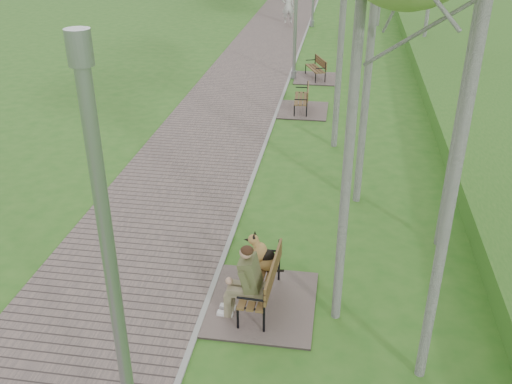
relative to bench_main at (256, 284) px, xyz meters
The scene contains 9 objects.
ground 1.48m from the bench_main, 128.50° to the right, with size 120.00×120.00×0.00m, color #306B20.
walkway 20.57m from the bench_main, 97.34° to the left, with size 3.50×67.00×0.04m, color #675853.
kerb 20.42m from the bench_main, 92.46° to the left, with size 0.10×67.00×0.05m, color #999993.
bench_main is the anchor object (origin of this frame).
bench_second 10.58m from the bench_main, 90.48° to the left, with size 1.73×1.92×1.06m.
bench_third 14.51m from the bench_main, 89.40° to the left, with size 1.69×1.87×1.04m.
lamp_post_near 4.65m from the bench_main, 99.70° to the right, with size 0.22×0.22×5.67m.
lamp_post_second 14.55m from the bench_main, 92.79° to the left, with size 0.21×0.21×5.54m.
pedestrian_near 25.62m from the bench_main, 94.74° to the left, with size 0.70×0.46×1.91m, color silver.
Camera 1 is at (2.13, -6.94, 6.53)m, focal length 40.00 mm.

